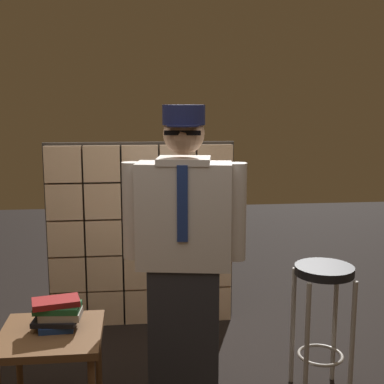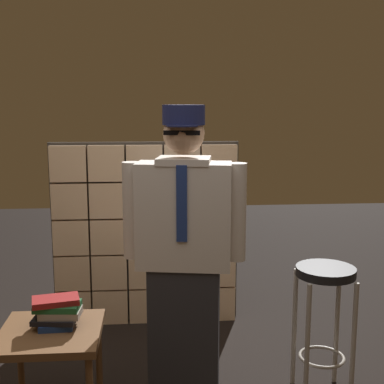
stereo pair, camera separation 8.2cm
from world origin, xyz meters
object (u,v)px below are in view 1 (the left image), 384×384
Objects in this scene: standing_person at (184,254)px; side_table at (51,345)px; book_stack at (58,313)px; bar_stool at (323,299)px.

side_table is (-0.71, -0.18, -0.41)m from standing_person.
side_table is at bearing -128.87° from book_stack.
book_stack reaches higher than side_table.
book_stack is (-1.49, -0.16, 0.05)m from bar_stool.
standing_person reaches higher than book_stack.
bar_stool is 2.99× the size of book_stack.
standing_person is at bearing 11.97° from book_stack.
side_table is at bearing -156.06° from standing_person.
standing_person is at bearing 14.55° from side_table.
side_table is 2.10× the size of book_stack.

